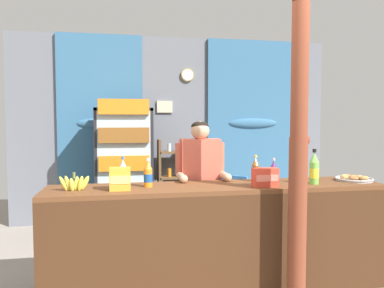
% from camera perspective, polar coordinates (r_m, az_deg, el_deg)
% --- Properties ---
extents(ground_plane, '(7.74, 7.74, 0.00)m').
position_cam_1_polar(ground_plane, '(4.35, 0.93, -17.33)').
color(ground_plane, gray).
extents(back_wall_curtained, '(4.93, 0.22, 2.84)m').
position_cam_1_polar(back_wall_curtained, '(5.88, -2.40, 2.55)').
color(back_wall_curtained, slate).
rests_on(back_wall_curtained, ground).
extents(stall_counter, '(3.08, 0.59, 0.96)m').
position_cam_1_polar(stall_counter, '(3.42, 4.46, -12.72)').
color(stall_counter, brown).
rests_on(stall_counter, ground).
extents(timber_post, '(0.17, 0.15, 2.83)m').
position_cam_1_polar(timber_post, '(3.16, 15.99, -0.10)').
color(timber_post, brown).
rests_on(timber_post, ground).
extents(drink_fridge, '(0.77, 0.65, 1.84)m').
position_cam_1_polar(drink_fridge, '(5.24, -10.32, -2.47)').
color(drink_fridge, '#232328').
rests_on(drink_fridge, ground).
extents(bottle_shelf_rack, '(0.48, 0.28, 1.28)m').
position_cam_1_polar(bottle_shelf_rack, '(5.65, -2.80, -5.52)').
color(bottle_shelf_rack, brown).
rests_on(bottle_shelf_rack, ground).
extents(plastic_lawn_chair, '(0.62, 0.62, 0.86)m').
position_cam_1_polar(plastic_lawn_chair, '(4.95, 6.66, -8.82)').
color(plastic_lawn_chair, '#3884D6').
rests_on(plastic_lawn_chair, ground).
extents(shopkeeper, '(0.51, 0.42, 1.55)m').
position_cam_1_polar(shopkeeper, '(3.85, 1.25, -5.09)').
color(shopkeeper, '#28282D').
rests_on(shopkeeper, ground).
extents(soda_bottle_lime_soda, '(0.09, 0.09, 0.33)m').
position_cam_1_polar(soda_bottle_lime_soda, '(3.66, 18.18, -3.67)').
color(soda_bottle_lime_soda, '#75C64C').
rests_on(soda_bottle_lime_soda, stall_counter).
extents(soda_bottle_grape_soda, '(0.06, 0.06, 0.24)m').
position_cam_1_polar(soda_bottle_grape_soda, '(3.60, 12.37, -4.29)').
color(soda_bottle_grape_soda, '#56286B').
rests_on(soda_bottle_grape_soda, stall_counter).
extents(soda_bottle_orange_soda, '(0.08, 0.08, 0.26)m').
position_cam_1_polar(soda_bottle_orange_soda, '(3.35, -6.74, -4.69)').
color(soda_bottle_orange_soda, orange).
rests_on(soda_bottle_orange_soda, stall_counter).
extents(soda_bottle_water, '(0.06, 0.06, 0.26)m').
position_cam_1_polar(soda_bottle_water, '(3.52, -10.50, -4.32)').
color(soda_bottle_water, silver).
rests_on(soda_bottle_water, stall_counter).
extents(soda_bottle_iced_tea, '(0.07, 0.07, 0.26)m').
position_cam_1_polar(soda_bottle_iced_tea, '(3.69, 9.69, -3.97)').
color(soda_bottle_iced_tea, brown).
rests_on(soda_bottle_iced_tea, stall_counter).
extents(snack_box_choco_powder, '(0.17, 0.12, 0.19)m').
position_cam_1_polar(snack_box_choco_powder, '(3.23, -10.96, -5.26)').
color(snack_box_choco_powder, gold).
rests_on(snack_box_choco_powder, stall_counter).
extents(snack_box_crackers, '(0.23, 0.11, 0.17)m').
position_cam_1_polar(snack_box_crackers, '(3.41, 11.13, -5.02)').
color(snack_box_crackers, '#E5422D').
rests_on(snack_box_crackers, stall_counter).
extents(pastry_tray, '(0.36, 0.36, 0.07)m').
position_cam_1_polar(pastry_tray, '(4.01, 23.52, -4.87)').
color(pastry_tray, '#BCBCC1').
rests_on(pastry_tray, stall_counter).
extents(banana_bunch, '(0.27, 0.06, 0.16)m').
position_cam_1_polar(banana_bunch, '(3.31, -17.52, -5.79)').
color(banana_bunch, '#DBCC42').
rests_on(banana_bunch, stall_counter).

